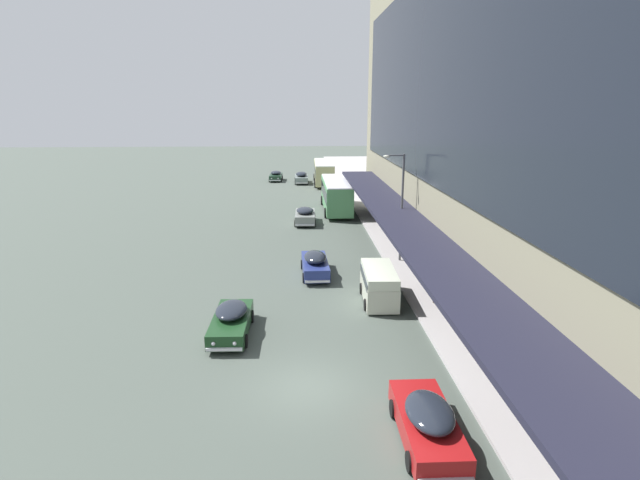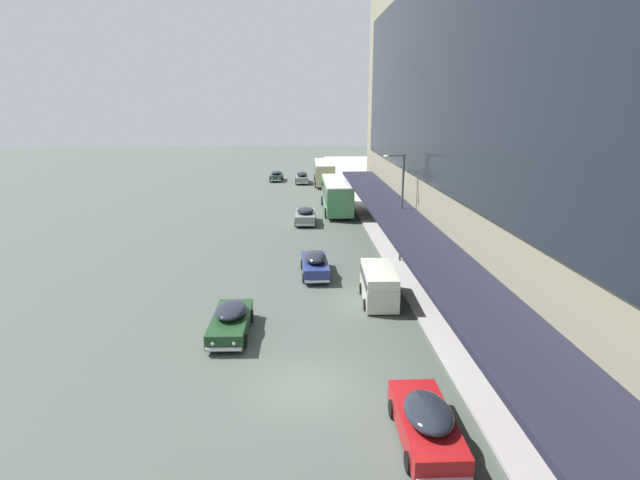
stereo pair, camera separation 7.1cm
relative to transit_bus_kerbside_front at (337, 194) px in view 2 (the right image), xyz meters
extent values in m
plane|color=#49534B|center=(-4.00, -34.06, -1.88)|extent=(240.00, 240.00, 0.00)
cube|color=#ADA8A8|center=(7.00, -34.06, -1.80)|extent=(10.00, 180.00, 0.15)
cube|color=gray|center=(7.00, -34.06, 9.63)|extent=(6.00, 80.00, 23.02)
cube|color=black|center=(3.95, -34.06, 10.78)|extent=(0.10, 73.60, 12.89)
cube|color=#1D1D2D|center=(2.40, -34.06, 1.94)|extent=(3.20, 72.00, 0.24)
cube|color=#51945B|center=(0.00, 0.00, -0.12)|extent=(2.64, 10.41, 2.81)
cube|color=black|center=(0.00, 0.00, 0.21)|extent=(2.67, 9.58, 1.24)
cube|color=silver|center=(0.00, 0.00, 1.33)|extent=(2.53, 10.41, 0.12)
cube|color=black|center=(0.02, 5.24, 1.03)|extent=(1.30, 0.06, 0.36)
cylinder|color=black|center=(-1.29, 3.54, -1.38)|extent=(0.25, 1.00, 1.00)
cylinder|color=black|center=(1.31, 3.53, -1.38)|extent=(0.25, 1.00, 1.00)
cylinder|color=black|center=(-1.31, -3.22, -1.38)|extent=(0.25, 1.00, 1.00)
cylinder|color=black|center=(1.29, -3.23, -1.38)|extent=(0.25, 1.00, 1.00)
cube|color=tan|center=(-0.19, 18.80, -0.19)|extent=(2.78, 10.59, 2.67)
cube|color=black|center=(-0.19, 18.80, 0.13)|extent=(2.80, 9.75, 1.18)
cube|color=silver|center=(-0.19, 18.80, 1.19)|extent=(2.68, 10.59, 0.12)
cube|color=black|center=(-0.06, 24.11, 0.89)|extent=(1.27, 0.09, 0.36)
cylinder|color=black|center=(-1.37, 22.41, -1.38)|extent=(0.27, 1.01, 1.00)
cylinder|color=black|center=(1.17, 22.35, -1.38)|extent=(0.27, 1.01, 1.00)
cylinder|color=black|center=(-1.53, 15.56, -1.38)|extent=(0.27, 1.01, 1.00)
cylinder|color=black|center=(1.01, 15.50, -1.38)|extent=(0.27, 1.01, 1.00)
cylinder|color=black|center=(-1.47, 18.04, -1.38)|extent=(0.27, 1.01, 1.00)
cylinder|color=black|center=(1.07, 17.98, -1.38)|extent=(0.27, 1.01, 1.00)
cube|color=gray|center=(-3.42, -5.52, -1.24)|extent=(1.95, 4.31, 0.83)
ellipsoid|color=#1E232D|center=(-3.43, -5.74, -0.58)|extent=(1.68, 2.39, 0.54)
cube|color=silver|center=(-3.35, -3.35, -1.51)|extent=(1.74, 0.17, 0.14)
cube|color=silver|center=(-3.49, -7.70, -1.51)|extent=(1.74, 0.17, 0.14)
sphere|color=silver|center=(-3.86, -3.36, -1.19)|extent=(0.18, 0.18, 0.18)
sphere|color=silver|center=(-2.85, -3.39, -1.19)|extent=(0.18, 0.18, 0.18)
cylinder|color=black|center=(-4.29, -4.18, -1.56)|extent=(0.16, 0.64, 0.64)
cylinder|color=black|center=(-2.47, -4.23, -1.56)|extent=(0.16, 0.64, 0.64)
cylinder|color=black|center=(-4.37, -6.81, -1.56)|extent=(0.16, 0.64, 0.64)
cylinder|color=black|center=(-2.55, -6.87, -1.56)|extent=(0.16, 0.64, 0.64)
cube|color=#A31617|center=(-0.11, -37.56, -1.28)|extent=(1.79, 4.50, 0.76)
ellipsoid|color=#1E232D|center=(-0.12, -37.78, -0.62)|extent=(1.56, 2.48, 0.61)
cube|color=silver|center=(-0.10, -35.26, -1.51)|extent=(1.67, 0.13, 0.14)
sphere|color=silver|center=(-0.58, -35.29, -1.23)|extent=(0.18, 0.18, 0.18)
sphere|color=silver|center=(0.39, -35.29, -1.23)|extent=(0.18, 0.18, 0.18)
cylinder|color=black|center=(-0.98, -36.16, -1.56)|extent=(0.14, 0.64, 0.64)
cylinder|color=black|center=(0.77, -36.17, -1.56)|extent=(0.14, 0.64, 0.64)
cylinder|color=black|center=(-1.00, -38.94, -1.56)|extent=(0.14, 0.64, 0.64)
cylinder|color=black|center=(0.75, -38.95, -1.56)|extent=(0.14, 0.64, 0.64)
cube|color=#1A3C1E|center=(-7.60, -29.09, -1.29)|extent=(1.83, 4.52, 0.73)
ellipsoid|color=#1E232D|center=(-7.59, -28.87, -0.68)|extent=(1.57, 2.50, 0.54)
cube|color=silver|center=(-7.66, -31.38, -1.51)|extent=(1.64, 0.16, 0.14)
cube|color=silver|center=(-7.54, -26.80, -1.51)|extent=(1.64, 0.16, 0.14)
sphere|color=silver|center=(-7.18, -31.36, -1.24)|extent=(0.18, 0.18, 0.18)
sphere|color=silver|center=(-8.13, -31.34, -1.24)|extent=(0.18, 0.18, 0.18)
cylinder|color=black|center=(-6.77, -30.50, -1.56)|extent=(0.16, 0.64, 0.64)
cylinder|color=black|center=(-8.49, -30.46, -1.56)|extent=(0.16, 0.64, 0.64)
cylinder|color=black|center=(-6.70, -27.72, -1.56)|extent=(0.16, 0.64, 0.64)
cylinder|color=black|center=(-8.42, -27.68, -1.56)|extent=(0.16, 0.64, 0.64)
cube|color=gray|center=(-3.36, 19.71, -1.25)|extent=(1.77, 4.48, 0.82)
ellipsoid|color=#1E232D|center=(-3.36, 19.48, -0.54)|extent=(1.56, 2.47, 0.66)
cube|color=silver|center=(-3.37, 22.00, -1.51)|extent=(1.67, 0.12, 0.14)
cube|color=silver|center=(-3.36, 17.42, -1.51)|extent=(1.67, 0.12, 0.14)
sphere|color=silver|center=(-3.85, 21.97, -1.20)|extent=(0.18, 0.18, 0.18)
sphere|color=silver|center=(-2.88, 21.97, -1.20)|extent=(0.18, 0.18, 0.18)
cylinder|color=black|center=(-4.24, 21.09, -1.56)|extent=(0.14, 0.64, 0.64)
cylinder|color=black|center=(-2.48, 21.10, -1.56)|extent=(0.14, 0.64, 0.64)
cylinder|color=black|center=(-4.24, 18.32, -1.56)|extent=(0.14, 0.64, 0.64)
cylinder|color=black|center=(-2.48, 18.32, -1.56)|extent=(0.14, 0.64, 0.64)
cube|color=#1B3725|center=(-7.10, 22.19, -1.30)|extent=(1.89, 4.19, 0.73)
ellipsoid|color=#1E232D|center=(-7.09, 22.40, -0.69)|extent=(1.61, 2.33, 0.53)
cube|color=silver|center=(-7.18, 20.08, -1.51)|extent=(1.64, 0.19, 0.14)
cube|color=silver|center=(-7.01, 24.30, -1.51)|extent=(1.64, 0.19, 0.14)
sphere|color=silver|center=(-6.71, 20.09, -1.25)|extent=(0.18, 0.18, 0.18)
sphere|color=silver|center=(-7.66, 20.13, -1.25)|extent=(0.18, 0.18, 0.18)
cylinder|color=black|center=(-6.29, 20.88, -1.56)|extent=(0.17, 0.65, 0.64)
cylinder|color=black|center=(-8.01, 20.95, -1.56)|extent=(0.17, 0.65, 0.64)
cylinder|color=black|center=(-6.18, 23.43, -1.56)|extent=(0.17, 0.65, 0.64)
cylinder|color=black|center=(-7.91, 23.50, -1.56)|extent=(0.17, 0.65, 0.64)
cube|color=navy|center=(-3.12, -20.48, -1.25)|extent=(1.73, 4.47, 0.81)
ellipsoid|color=#1E232D|center=(-3.11, -20.70, -0.56)|extent=(1.49, 2.47, 0.63)
cube|color=silver|center=(-3.17, -18.22, -1.51)|extent=(1.55, 0.16, 0.14)
cube|color=silver|center=(-3.07, -22.75, -1.51)|extent=(1.55, 0.16, 0.14)
sphere|color=silver|center=(-3.61, -18.26, -1.20)|extent=(0.18, 0.18, 0.18)
sphere|color=silver|center=(-2.72, -18.24, -1.20)|extent=(0.18, 0.18, 0.18)
cylinder|color=black|center=(-3.96, -19.13, -1.56)|extent=(0.15, 0.64, 0.64)
cylinder|color=black|center=(-2.33, -19.09, -1.56)|extent=(0.15, 0.64, 0.64)
cylinder|color=black|center=(-3.90, -21.88, -1.56)|extent=(0.15, 0.64, 0.64)
cylinder|color=black|center=(-2.27, -21.84, -1.56)|extent=(0.15, 0.64, 0.64)
cube|color=beige|center=(0.33, -25.24, -1.12)|extent=(1.92, 4.37, 1.29)
cube|color=silver|center=(0.33, -25.24, -0.33)|extent=(1.88, 4.28, 0.83)
cube|color=black|center=(0.33, -25.24, -0.43)|extent=(1.94, 3.94, 0.41)
ellipsoid|color=beige|center=(0.42, -23.14, -0.98)|extent=(1.63, 0.66, 1.11)
cylinder|color=black|center=(-0.49, -23.96, -1.56)|extent=(0.19, 0.65, 0.64)
cylinder|color=black|center=(1.26, -24.03, -1.56)|extent=(0.19, 0.65, 0.64)
cylinder|color=black|center=(-0.59, -26.45, -1.56)|extent=(0.19, 0.65, 0.64)
cylinder|color=black|center=(1.16, -26.52, -1.56)|extent=(0.19, 0.65, 0.64)
cylinder|color=#322915|center=(3.37, -25.98, -1.30)|extent=(0.16, 0.16, 0.85)
cylinder|color=#322915|center=(3.43, -26.13, -1.30)|extent=(0.16, 0.16, 0.85)
cube|color=#322915|center=(3.40, -26.05, -0.53)|extent=(0.36, 0.46, 0.70)
cylinder|color=#322915|center=(3.31, -25.81, -0.49)|extent=(0.10, 0.10, 0.63)
cylinder|color=#322915|center=(3.49, -26.30, -0.49)|extent=(0.10, 0.10, 0.63)
sphere|color=tan|center=(3.40, -26.05, -0.07)|extent=(0.22, 0.22, 0.22)
cylinder|color=black|center=(3.40, -26.05, 0.01)|extent=(0.33, 0.33, 0.02)
cylinder|color=black|center=(3.40, -26.05, 0.07)|extent=(0.21, 0.21, 0.12)
cylinder|color=#4C4C51|center=(3.07, -17.97, 2.05)|extent=(0.16, 0.16, 7.56)
cylinder|color=#4C4C51|center=(2.47, -17.97, 5.73)|extent=(1.20, 0.10, 0.10)
ellipsoid|color=silver|center=(1.87, -17.97, 5.65)|extent=(0.44, 0.28, 0.20)
camera|label=1|loc=(-4.43, -51.78, 9.06)|focal=28.00mm
camera|label=2|loc=(-4.36, -51.78, 9.06)|focal=28.00mm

